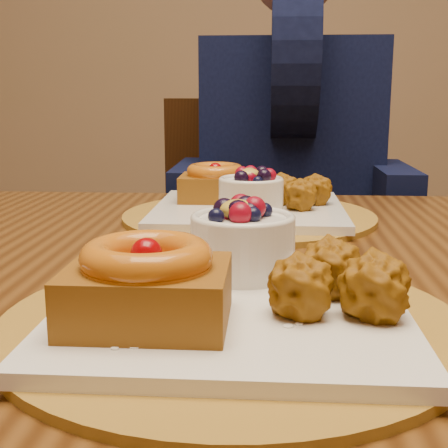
# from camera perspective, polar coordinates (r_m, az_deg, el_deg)

# --- Properties ---
(dining_table) EXTENTS (1.60, 0.90, 0.76)m
(dining_table) POSITION_cam_1_polar(r_m,az_deg,el_deg) (0.75, 1.69, -8.67)
(dining_table) COLOR #381D0A
(dining_table) RESTS_ON ground
(place_setting_near) EXTENTS (0.38, 0.38, 0.09)m
(place_setting_near) POSITION_cam_1_polar(r_m,az_deg,el_deg) (0.52, 0.36, -6.07)
(place_setting_near) COLOR brown
(place_setting_near) RESTS_ON dining_table
(place_setting_far) EXTENTS (0.38, 0.38, 0.09)m
(place_setting_far) POSITION_cam_1_polar(r_m,az_deg,el_deg) (0.93, 2.12, 1.93)
(place_setting_far) COLOR brown
(place_setting_far) RESTS_ON dining_table
(chair_far) EXTENTS (0.54, 0.54, 0.93)m
(chair_far) POSITION_cam_1_polar(r_m,az_deg,el_deg) (1.51, 1.05, -4.57)
(chair_far) COLOR black
(chair_far) RESTS_ON ground
(diner) EXTENTS (0.50, 0.49, 0.82)m
(diner) POSITION_cam_1_polar(r_m,az_deg,el_deg) (1.45, 6.19, 9.16)
(diner) COLOR black
(diner) RESTS_ON ground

